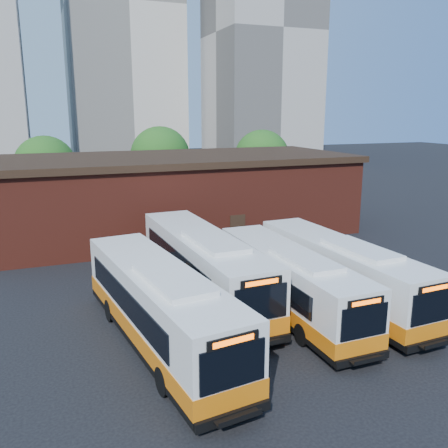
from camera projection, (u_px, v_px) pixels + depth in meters
name	position (u px, v px, depth m)	size (l,w,h in m)	color
ground	(293.00, 330.00, 22.00)	(220.00, 220.00, 0.00)	black
bus_west	(160.00, 309.00, 20.21)	(4.41, 13.50, 3.62)	white
bus_midwest	(203.00, 268.00, 25.30)	(3.44, 13.88, 3.75)	white
bus_mideast	(289.00, 284.00, 23.58)	(2.72, 12.29, 3.33)	white
bus_east	(340.00, 274.00, 24.86)	(3.25, 12.77, 3.45)	white
transit_worker	(323.00, 328.00, 20.04)	(0.69, 0.45, 1.89)	#121633
depot_building	(177.00, 193.00, 39.43)	(28.60, 12.60, 6.40)	maroon
tree_west	(46.00, 166.00, 46.54)	(6.00, 6.00, 7.65)	#382314
tree_mid	(160.00, 156.00, 52.43)	(6.56, 6.56, 8.36)	#382314
tree_east	(262.00, 158.00, 53.58)	(6.24, 6.24, 7.96)	#382314
tower_center	(120.00, 8.00, 95.62)	(22.00, 20.00, 61.20)	beige
tower_right	(261.00, 33.00, 88.62)	(18.00, 18.00, 49.20)	#ADA79F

